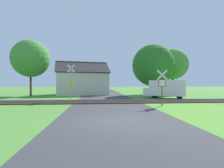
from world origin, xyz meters
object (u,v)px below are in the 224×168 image
tree_far (173,64)px  mail_truck (166,88)px  tree_left (31,59)px  tree_right (153,65)px  stop_sign_near (162,85)px  house (82,83)px  crossing_sign_far (71,81)px

tree_far → mail_truck: bearing=-117.9°
tree_far → tree_left: size_ratio=1.00×
tree_left → tree_right: (18.95, 0.39, -0.81)m
stop_sign_near → tree_far: bearing=-104.3°
house → stop_sign_near: bearing=-73.1°
mail_truck → house: bearing=79.2°
crossing_sign_far → house: 10.31m
tree_left → stop_sign_near: bearing=-40.5°
tree_right → mail_truck: bearing=-94.8°
mail_truck → tree_right: bearing=21.1°
stop_sign_near → house: 17.00m
mail_truck → crossing_sign_far: bearing=126.6°
tree_far → mail_truck: 12.97m
crossing_sign_far → tree_right: 14.89m
tree_left → tree_right: tree_left is taller
tree_far → tree_right: bearing=-140.5°
crossing_sign_far → tree_far: 21.63m
crossing_sign_far → mail_truck: crossing_sign_far is taller
tree_far → tree_right: size_ratio=1.03×
tree_left → mail_truck: 19.88m
mail_truck → stop_sign_near: bearing=-178.2°
stop_sign_near → mail_truck: (3.09, 6.88, -0.50)m
crossing_sign_far → tree_left: 11.48m
stop_sign_near → mail_truck: bearing=-102.0°
stop_sign_near → mail_truck: size_ratio=0.58×
tree_far → tree_right: 6.75m
house → tree_far: tree_far is taller
tree_far → house: bearing=-171.0°
stop_sign_near → mail_truck: stop_sign_near is taller
tree_right → stop_sign_near: bearing=-105.2°
house → crossing_sign_far: bearing=-102.3°
tree_left → mail_truck: (18.40, -6.18, -4.33)m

